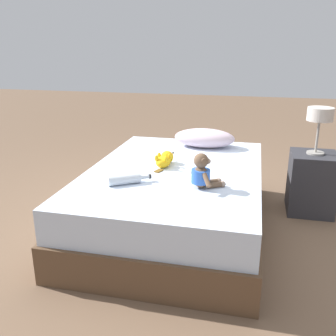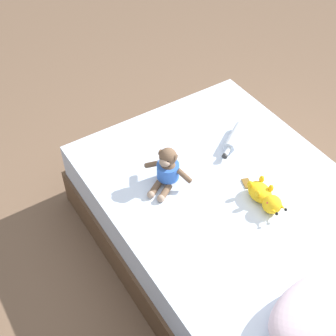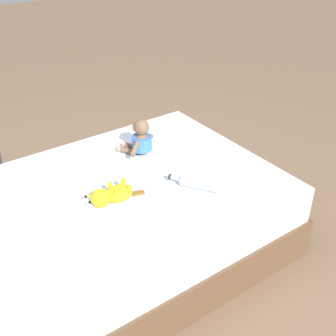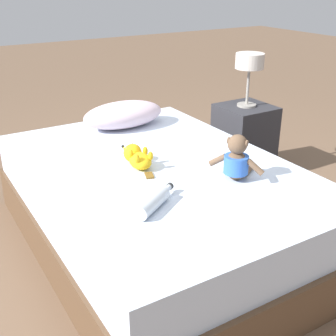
{
  "view_description": "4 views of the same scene",
  "coord_description": "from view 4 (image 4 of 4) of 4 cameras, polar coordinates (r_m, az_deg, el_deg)",
  "views": [
    {
      "loc": [
        0.55,
        -2.62,
        1.38
      ],
      "look_at": [
        -0.01,
        -0.21,
        0.56
      ],
      "focal_mm": 39.94,
      "sensor_mm": 36.0,
      "label": 1
    },
    {
      "loc": [
        1.18,
        1.11,
        2.38
      ],
      "look_at": [
        0.24,
        -0.35,
        0.58
      ],
      "focal_mm": 50.01,
      "sensor_mm": 36.0,
      "label": 2
    },
    {
      "loc": [
        -1.74,
        0.87,
        1.82
      ],
      "look_at": [
        -0.09,
        -0.3,
        0.57
      ],
      "focal_mm": 45.68,
      "sensor_mm": 36.0,
      "label": 3
    },
    {
      "loc": [
        -1.08,
        -1.88,
        1.44
      ],
      "look_at": [
        -0.06,
        -0.19,
        0.56
      ],
      "focal_mm": 47.48,
      "sensor_mm": 36.0,
      "label": 4
    }
  ],
  "objects": [
    {
      "name": "ground_plane",
      "position": [
        2.6,
        -1.16,
        -9.49
      ],
      "size": [
        16.0,
        16.0,
        0.0
      ],
      "primitive_type": "plane",
      "color": "brown"
    },
    {
      "name": "bed",
      "position": [
        2.48,
        -1.21,
        -4.88
      ],
      "size": [
        1.31,
        1.89,
        0.48
      ],
      "color": "brown",
      "rests_on": "ground_plane"
    },
    {
      "name": "pillow",
      "position": [
        2.95,
        -5.74,
        6.84
      ],
      "size": [
        0.55,
        0.3,
        0.17
      ],
      "color": "silver",
      "rests_on": "bed"
    },
    {
      "name": "plush_monkey",
      "position": [
        2.21,
        8.86,
        0.95
      ],
      "size": [
        0.25,
        0.26,
        0.24
      ],
      "color": "brown",
      "rests_on": "bed"
    },
    {
      "name": "plush_yellow_creature",
      "position": [
        2.35,
        -4.0,
        1.41
      ],
      "size": [
        0.12,
        0.33,
        0.1
      ],
      "color": "yellow",
      "rests_on": "bed"
    },
    {
      "name": "glass_bottle",
      "position": [
        1.93,
        -1.97,
        -4.39
      ],
      "size": [
        0.28,
        0.2,
        0.07
      ],
      "color": "silver",
      "rests_on": "bed"
    },
    {
      "name": "nightstand",
      "position": [
        3.44,
        9.73,
        3.7
      ],
      "size": [
        0.37,
        0.37,
        0.52
      ],
      "color": "#2D2D33",
      "rests_on": "ground_plane"
    },
    {
      "name": "bedside_lamp",
      "position": [
        3.29,
        10.42,
        12.97
      ],
      "size": [
        0.2,
        0.2,
        0.38
      ],
      "color": "gray",
      "rests_on": "nightstand"
    }
  ]
}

